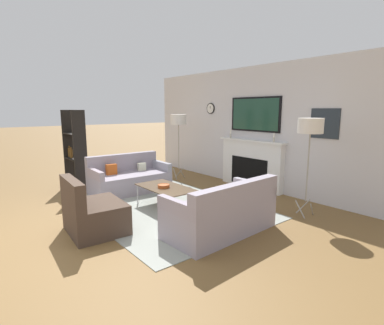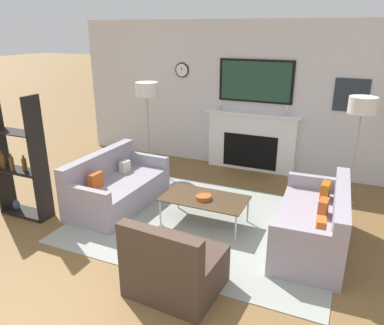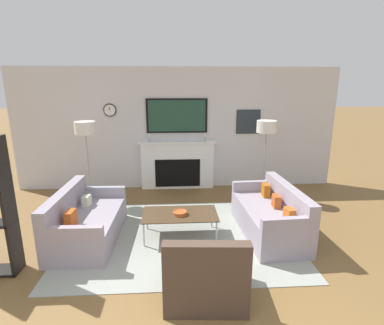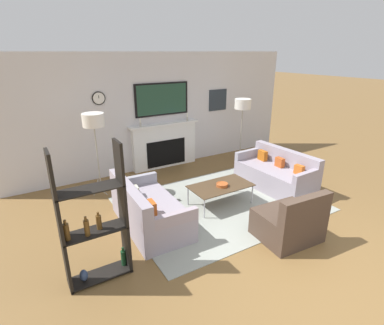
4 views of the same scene
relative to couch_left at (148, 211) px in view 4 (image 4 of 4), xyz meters
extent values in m
plane|color=brown|center=(1.44, -2.30, -0.28)|extent=(60.00, 60.00, 0.00)
cube|color=silver|center=(1.44, 2.43, 1.07)|extent=(7.22, 0.07, 2.70)
cube|color=white|center=(1.44, 2.32, 0.25)|extent=(1.64, 0.16, 1.06)
cube|color=black|center=(1.44, 2.23, 0.10)|extent=(1.02, 0.01, 0.63)
cube|color=white|center=(1.44, 2.30, 0.80)|extent=(1.76, 0.22, 0.04)
cylinder|color=#B2AD9E|center=(0.83, 2.27, 0.87)|extent=(0.04, 0.04, 0.10)
cylinder|color=white|center=(0.83, 2.27, 0.96)|extent=(0.03, 0.03, 0.09)
cylinder|color=#B2AD9E|center=(2.06, 2.27, 0.87)|extent=(0.04, 0.04, 0.10)
cylinder|color=white|center=(2.06, 2.27, 0.96)|extent=(0.03, 0.03, 0.09)
cube|color=black|center=(1.44, 2.38, 1.38)|extent=(1.35, 0.04, 0.76)
cube|color=#1E4233|center=(1.44, 2.36, 1.38)|extent=(1.26, 0.01, 0.68)
cylinder|color=black|center=(-0.01, 2.38, 1.51)|extent=(0.28, 0.02, 0.28)
cylinder|color=silver|center=(-0.01, 2.37, 1.51)|extent=(0.24, 0.00, 0.24)
cube|color=black|center=(-0.01, 2.36, 1.54)|extent=(0.01, 0.00, 0.06)
cube|color=#262F37|center=(3.05, 2.39, 1.23)|extent=(0.54, 0.02, 0.54)
cube|color=#959B91|center=(1.44, 0.00, -0.27)|extent=(3.48, 2.63, 0.01)
cube|color=#9A909D|center=(0.05, 0.00, -0.07)|extent=(0.89, 1.65, 0.41)
cube|color=#9A909D|center=(-0.29, 0.01, 0.32)|extent=(0.20, 1.63, 0.38)
cube|color=#9594A0|center=(0.07, 0.76, 0.22)|extent=(0.84, 0.12, 0.18)
cube|color=#9E8E99|center=(0.03, -0.76, 0.22)|extent=(0.84, 0.12, 0.18)
cube|color=beige|center=(-0.07, 0.36, 0.22)|extent=(0.12, 0.18, 0.17)
cube|color=#C0551D|center=(-0.09, -0.35, 0.24)|extent=(0.11, 0.22, 0.22)
cube|color=#9A909D|center=(2.83, 0.00, -0.05)|extent=(0.85, 1.68, 0.45)
cube|color=#9A909D|center=(3.14, 0.01, 0.35)|extent=(0.24, 1.65, 0.34)
cube|color=#998D9B|center=(2.87, -0.77, 0.27)|extent=(0.78, 0.14, 0.18)
cube|color=#9894A0|center=(2.80, 0.77, 0.27)|extent=(0.78, 0.14, 0.18)
cube|color=#C05D1F|center=(2.97, -0.48, 0.27)|extent=(0.12, 0.19, 0.18)
cube|color=#B34F20|center=(2.95, 0.01, 0.27)|extent=(0.11, 0.20, 0.19)
cube|color=#B05915|center=(2.93, 0.49, 0.29)|extent=(0.11, 0.22, 0.22)
cube|color=#48372C|center=(1.69, -1.39, -0.06)|extent=(0.93, 0.80, 0.44)
cube|color=#48372C|center=(1.67, -1.69, 0.36)|extent=(0.88, 0.20, 0.39)
cube|color=#4C3823|center=(1.44, -0.01, 0.11)|extent=(1.15, 0.63, 0.02)
cylinder|color=#B7B7BC|center=(0.91, -0.29, -0.09)|extent=(0.02, 0.02, 0.38)
cylinder|color=#B7B7BC|center=(1.97, -0.29, -0.09)|extent=(0.02, 0.02, 0.38)
cylinder|color=#B7B7BC|center=(0.91, 0.27, -0.09)|extent=(0.02, 0.02, 0.38)
cylinder|color=#B7B7BC|center=(1.97, 0.27, -0.09)|extent=(0.02, 0.02, 0.38)
cylinder|color=#B55525|center=(1.44, -0.05, 0.14)|extent=(0.21, 0.21, 0.05)
torus|color=#B25427|center=(1.44, -0.05, 0.16)|extent=(0.22, 0.22, 0.02)
cylinder|color=#9E998E|center=(-0.24, 1.63, -0.15)|extent=(0.09, 0.23, 0.26)
cylinder|color=#9E998E|center=(-0.43, 1.67, -0.15)|extent=(0.17, 0.19, 0.26)
cylinder|color=#9E998E|center=(-0.37, 1.49, -0.15)|extent=(0.23, 0.07, 0.26)
cylinder|color=#9E998E|center=(-0.34, 1.60, 0.54)|extent=(0.02, 0.02, 1.14)
cylinder|color=white|center=(-0.34, 1.60, 1.23)|extent=(0.40, 0.40, 0.25)
cylinder|color=#9E998E|center=(3.33, 1.63, -0.15)|extent=(0.09, 0.23, 0.26)
cylinder|color=#9E998E|center=(3.15, 1.67, -0.15)|extent=(0.17, 0.19, 0.26)
cylinder|color=#9E998E|center=(3.20, 1.49, -0.15)|extent=(0.23, 0.07, 0.26)
cylinder|color=#9E998E|center=(3.23, 1.60, 0.54)|extent=(0.02, 0.02, 1.13)
cylinder|color=white|center=(3.23, 1.60, 1.23)|extent=(0.40, 0.40, 0.24)
cube|color=black|center=(-1.37, -0.79, 0.60)|extent=(0.04, 0.28, 1.75)
cube|color=black|center=(-0.64, -0.79, 0.60)|extent=(0.04, 0.28, 1.75)
cube|color=black|center=(-1.00, -0.79, -0.25)|extent=(0.77, 0.28, 0.02)
cube|color=black|center=(-1.00, -0.79, 0.40)|extent=(0.77, 0.28, 0.01)
cube|color=black|center=(-1.00, -0.79, 0.96)|extent=(0.77, 0.28, 0.02)
ellipsoid|color=navy|center=(-1.20, -0.80, -0.16)|extent=(0.10, 0.10, 0.16)
cylinder|color=brown|center=(-1.10, -0.84, 0.50)|extent=(0.06, 0.06, 0.20)
cylinder|color=brown|center=(-1.10, -0.84, 0.63)|extent=(0.03, 0.03, 0.05)
cylinder|color=brown|center=(-0.94, -0.77, 0.49)|extent=(0.06, 0.06, 0.18)
cylinder|color=brown|center=(-0.94, -0.77, 0.61)|extent=(0.03, 0.03, 0.05)
cylinder|color=brown|center=(-1.31, -0.82, 0.51)|extent=(0.07, 0.07, 0.21)
cylinder|color=brown|center=(-1.31, -0.82, 0.64)|extent=(0.03, 0.03, 0.05)
cylinder|color=#194223|center=(-0.68, -0.77, -0.13)|extent=(0.07, 0.07, 0.21)
cylinder|color=#194223|center=(-0.68, -0.77, 0.00)|extent=(0.03, 0.03, 0.05)
camera|label=1|loc=(5.79, -2.89, 1.49)|focal=28.00mm
camera|label=2|loc=(3.14, -4.27, 2.28)|focal=35.00mm
camera|label=3|loc=(1.36, -4.28, 2.04)|focal=28.00mm
camera|label=4|loc=(-1.58, -4.03, 2.42)|focal=28.00mm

